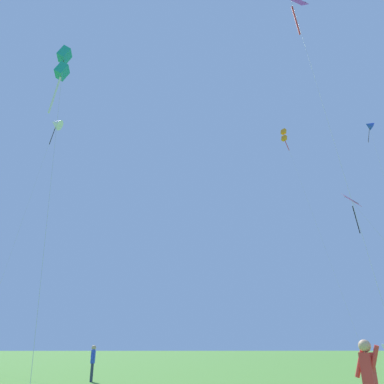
# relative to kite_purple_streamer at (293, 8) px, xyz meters

# --- Properties ---
(kite_purple_streamer) EXTENTS (2.15, 5.17, 24.70)m
(kite_purple_streamer) POSITION_rel_kite_purple_streamer_xyz_m (0.00, 0.00, 0.00)
(kite_purple_streamer) COLOR purple
(kite_purple_streamer) RESTS_ON ground_plane
(kite_pink_low) EXTENTS (4.21, 6.59, 12.72)m
(kite_pink_low) POSITION_rel_kite_purple_streamer_xyz_m (6.11, 8.15, -11.35)
(kite_pink_low) COLOR pink
(kite_pink_low) RESTS_ON ground_plane
(kite_orange_box) EXTENTS (2.65, 9.50, 28.23)m
(kite_orange_box) POSITION_rel_kite_purple_streamer_xyz_m (6.43, 24.43, 4.38)
(kite_orange_box) COLOR orange
(kite_orange_box) RESTS_ON ground_plane
(kite_blue_delta) EXTENTS (1.44, 5.18, 26.19)m
(kite_blue_delta) POSITION_rel_kite_purple_streamer_xyz_m (14.73, 18.74, 2.73)
(kite_blue_delta) COLOR blue
(kite_blue_delta) RESTS_ON ground_plane
(kite_teal_box) EXTENTS (3.42, 7.59, 17.70)m
(kite_teal_box) POSITION_rel_kite_purple_streamer_xyz_m (-14.31, -1.04, -6.23)
(kite_teal_box) COLOR teal
(kite_teal_box) RESTS_ON ground_plane
(kite_white_distant) EXTENTS (2.38, 6.86, 27.09)m
(kite_white_distant) POSITION_rel_kite_purple_streamer_xyz_m (-22.04, 21.25, 3.44)
(kite_white_distant) COLOR white
(kite_white_distant) RESTS_ON ground_plane
(person_near_tree) EXTENTS (0.22, 0.51, 1.60)m
(person_near_tree) POSITION_rel_kite_purple_streamer_xyz_m (-11.55, 1.14, -21.81)
(person_near_tree) COLOR #2D3351
(person_near_tree) RESTS_ON ground_plane
(person_far_back) EXTENTS (0.40, 0.45, 1.64)m
(person_far_back) POSITION_rel_kite_purple_streamer_xyz_m (-4.22, -11.75, -21.79)
(person_far_back) COLOR #665B4C
(person_far_back) RESTS_ON ground_plane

